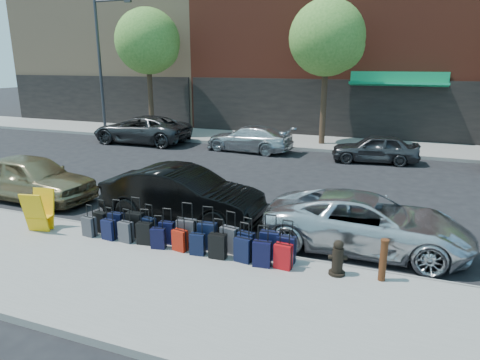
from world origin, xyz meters
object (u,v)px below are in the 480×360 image
at_px(car_near_0, 32,178).
at_px(car_far_0, 142,129).
at_px(display_rack, 39,211).
at_px(car_far_1, 249,139).
at_px(suitcase_front_5, 187,233).
at_px(car_near_2, 367,222).
at_px(tree_left, 150,43).
at_px(bollard, 383,259).
at_px(streetlight, 102,56).
at_px(fire_hydrant, 338,259).
at_px(car_near_1, 183,195).
at_px(car_far_2, 375,148).
at_px(tree_center, 330,40).

distance_m(car_near_0, car_far_0, 10.24).
xyz_separation_m(display_rack, car_far_1, (1.33, 12.15, -0.02)).
xyz_separation_m(suitcase_front_5, car_near_2, (3.93, 1.73, 0.18)).
xyz_separation_m(tree_left, display_rack, (5.87, -14.81, -4.74)).
height_order(tree_left, car_near_0, tree_left).
height_order(bollard, car_near_2, car_near_2).
relative_size(streetlight, suitcase_front_5, 7.55).
distance_m(fire_hydrant, car_far_1, 13.33).
xyz_separation_m(display_rack, car_near_1, (2.92, 2.31, 0.09)).
bearing_deg(car_far_2, fire_hydrant, -6.75).
relative_size(suitcase_front_5, car_near_0, 0.24).
bearing_deg(car_far_0, tree_center, 104.52).
bearing_deg(car_near_0, car_near_1, -87.29).
xyz_separation_m(suitcase_front_5, bollard, (4.41, -0.07, 0.12)).
relative_size(streetlight, fire_hydrant, 10.58).
relative_size(fire_hydrant, car_far_1, 0.17).
distance_m(suitcase_front_5, car_far_1, 11.96).
bearing_deg(bollard, suitcase_front_5, 179.14).
height_order(fire_hydrant, display_rack, display_rack).
xyz_separation_m(tree_left, car_far_1, (7.20, -2.66, -4.77)).
relative_size(tree_left, car_near_0, 1.66).
relative_size(tree_center, display_rack, 6.94).
bearing_deg(car_far_1, car_near_0, -15.63).
relative_size(fire_hydrant, display_rack, 0.72).
bearing_deg(streetlight, display_rack, -58.01).
height_order(fire_hydrant, car_far_2, car_far_2).
relative_size(car_near_1, car_near_2, 0.96).
relative_size(car_near_1, car_far_1, 1.04).
relative_size(streetlight, car_far_2, 2.14).
height_order(suitcase_front_5, fire_hydrant, suitcase_front_5).
relative_size(streetlight, bollard, 9.14).
distance_m(car_near_1, car_far_2, 10.54).
bearing_deg(car_near_2, car_near_1, 88.31).
height_order(tree_center, suitcase_front_5, tree_center).
height_order(display_rack, car_far_0, car_far_0).
relative_size(display_rack, car_near_1, 0.23).
distance_m(tree_center, fire_hydrant, 15.54).
relative_size(bollard, display_rack, 0.84).
distance_m(suitcase_front_5, car_far_2, 11.86).
distance_m(tree_left, car_near_2, 19.27).
bearing_deg(display_rack, car_far_0, 100.84).
bearing_deg(bollard, car_far_2, 94.96).
relative_size(tree_left, car_near_1, 1.58).
bearing_deg(fire_hydrant, car_far_0, 123.79).
bearing_deg(car_far_2, car_near_1, -32.59).
xyz_separation_m(bollard, car_near_0, (-10.94, 1.77, 0.15)).
distance_m(bollard, display_rack, 8.42).
height_order(bollard, display_rack, display_rack).
relative_size(car_near_0, car_far_1, 0.99).
bearing_deg(car_far_1, car_near_1, 14.73).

